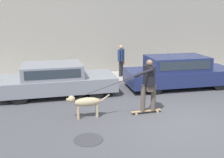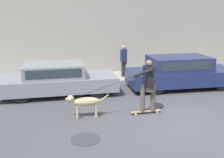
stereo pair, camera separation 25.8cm
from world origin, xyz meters
TOP-DOWN VIEW (x-y plane):
  - ground_plane at (0.00, 0.00)m, footprint 36.00×36.00m
  - back_wall at (0.00, 6.71)m, footprint 32.00×0.30m
  - sidewalk_curb at (0.00, 5.53)m, footprint 30.00×2.02m
  - parked_car_0 at (-3.37, 3.43)m, footprint 4.43×1.93m
  - parked_car_1 at (1.69, 3.43)m, footprint 4.54×1.75m
  - dog at (-2.54, 0.90)m, footprint 1.31×0.28m
  - skateboarder at (-0.60, 0.87)m, footprint 2.82×0.62m
  - pedestrian_with_bag at (-0.31, 5.47)m, footprint 0.45×0.63m
  - manhole_cover at (-2.64, -0.54)m, footprint 0.73×0.73m

SIDE VIEW (x-z plane):
  - ground_plane at x=0.00m, z-range 0.00..0.00m
  - manhole_cover at x=-2.64m, z-range 0.00..0.01m
  - sidewalk_curb at x=0.00m, z-range 0.00..0.11m
  - dog at x=-2.54m, z-range 0.12..0.84m
  - parked_car_0 at x=-3.37m, z-range -0.01..1.20m
  - parked_car_1 at x=1.69m, z-range -0.02..1.32m
  - pedestrian_with_bag at x=-0.31m, z-range 0.18..1.67m
  - skateboarder at x=-0.60m, z-range 0.12..1.83m
  - back_wall at x=0.00m, z-range 0.00..4.03m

